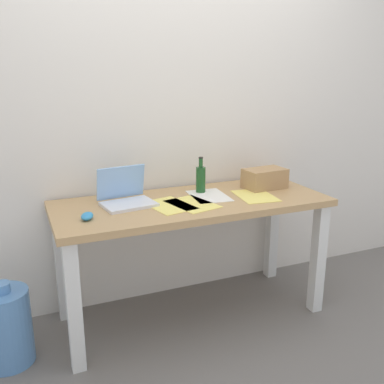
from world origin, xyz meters
TOP-DOWN VIEW (x-y plane):
  - ground_plane at (0.00, 0.00)m, footprint 8.00×8.00m
  - back_wall at (0.00, 0.38)m, footprint 5.20×0.08m
  - desk at (0.00, 0.00)m, footprint 1.60×0.64m
  - laptop_left at (-0.37, 0.07)m, footprint 0.31×0.27m
  - beer_bottle at (0.12, 0.14)m, footprint 0.06×0.06m
  - computer_mouse at (-0.62, -0.10)m, footprint 0.09×0.11m
  - cardboard_box at (0.54, 0.07)m, footprint 0.28×0.18m
  - paper_sheet_front_right at (0.39, -0.07)m, footprint 0.24×0.32m
  - paper_yellow_folder at (-0.16, -0.05)m, footprint 0.27×0.33m
  - paper_sheet_near_back at (0.13, 0.04)m, footprint 0.23×0.31m
  - paper_sheet_center at (-0.03, -0.07)m, footprint 0.27×0.34m
  - water_cooler_jug at (-1.06, -0.06)m, footprint 0.26×0.26m

SIDE VIEW (x-z plane):
  - ground_plane at x=0.00m, z-range 0.00..0.00m
  - water_cooler_jug at x=-1.06m, z-range -0.02..0.43m
  - desk at x=0.00m, z-range 0.26..1.00m
  - paper_sheet_front_right at x=0.39m, z-range 0.75..0.75m
  - paper_yellow_folder at x=-0.16m, z-range 0.75..0.75m
  - paper_sheet_near_back at x=0.13m, z-range 0.75..0.75m
  - paper_sheet_center at x=-0.03m, z-range 0.75..0.75m
  - computer_mouse at x=-0.62m, z-range 0.75..0.78m
  - laptop_left at x=-0.37m, z-range 0.69..0.89m
  - cardboard_box at x=0.54m, z-range 0.75..0.87m
  - beer_bottle at x=0.12m, z-range 0.72..0.94m
  - back_wall at x=0.00m, z-range 0.00..2.60m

